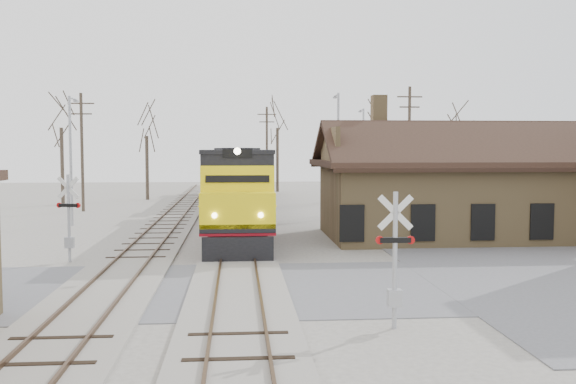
# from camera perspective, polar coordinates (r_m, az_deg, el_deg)

# --- Properties ---
(ground) EXTENTS (140.00, 140.00, 0.00)m
(ground) POSITION_cam_1_polar(r_m,az_deg,el_deg) (22.98, -4.46, -8.50)
(ground) COLOR #A9A499
(ground) RESTS_ON ground
(road) EXTENTS (60.00, 9.00, 0.03)m
(road) POSITION_cam_1_polar(r_m,az_deg,el_deg) (22.97, -4.46, -8.46)
(road) COLOR #5C5C61
(road) RESTS_ON ground
(track_main) EXTENTS (3.40, 90.00, 0.24)m
(track_main) POSITION_cam_1_polar(r_m,az_deg,el_deg) (37.75, -4.49, -3.47)
(track_main) COLOR #A9A499
(track_main) RESTS_ON ground
(track_siding) EXTENTS (3.40, 90.00, 0.24)m
(track_siding) POSITION_cam_1_polar(r_m,az_deg,el_deg) (38.02, -11.30, -3.49)
(track_siding) COLOR #A9A499
(track_siding) RESTS_ON ground
(depot) EXTENTS (15.20, 9.31, 7.90)m
(depot) POSITION_cam_1_polar(r_m,az_deg,el_deg) (36.56, 14.64, -0.15)
(depot) COLOR olive
(depot) RESTS_ON ground
(locomotive_lead) EXTENTS (3.30, 22.07, 4.90)m
(locomotive_lead) POSITION_cam_1_polar(r_m,az_deg,el_deg) (37.58, -4.51, 0.34)
(locomotive_lead) COLOR black
(locomotive_lead) RESTS_ON ground
(locomotive_trailing) EXTENTS (3.30, 22.07, 4.64)m
(locomotive_trailing) POSITION_cam_1_polar(r_m,az_deg,el_deg) (59.89, -4.52, 1.70)
(locomotive_trailing) COLOR black
(locomotive_trailing) RESTS_ON ground
(crossbuck_near) EXTENTS (1.08, 0.28, 3.76)m
(crossbuck_near) POSITION_cam_1_polar(r_m,az_deg,el_deg) (17.82, 9.48, -6.34)
(crossbuck_near) COLOR #A5A8AD
(crossbuck_near) RESTS_ON ground
(crossbuck_far) EXTENTS (1.07, 0.33, 3.80)m
(crossbuck_far) POSITION_cam_1_polar(r_m,az_deg,el_deg) (29.24, -18.90, -2.43)
(crossbuck_far) COLOR #A5A8AD
(crossbuck_far) RESTS_ON ground
(streetlight_a) EXTENTS (0.25, 2.04, 8.18)m
(streetlight_a) POSITION_cam_1_polar(r_m,az_deg,el_deg) (42.89, -18.72, 3.32)
(streetlight_a) COLOR #A5A8AD
(streetlight_a) RESTS_ON ground
(streetlight_b) EXTENTS (0.25, 2.04, 8.89)m
(streetlight_b) POSITION_cam_1_polar(r_m,az_deg,el_deg) (47.02, 4.45, 4.01)
(streetlight_b) COLOR #A5A8AD
(streetlight_b) RESTS_ON ground
(streetlight_c) EXTENTS (0.25, 2.04, 8.48)m
(streetlight_c) POSITION_cam_1_polar(r_m,az_deg,el_deg) (59.01, 6.67, 3.78)
(streetlight_c) COLOR #A5A8AD
(streetlight_c) RESTS_ON ground
(utility_pole_a) EXTENTS (2.00, 0.24, 9.13)m
(utility_pole_a) POSITION_cam_1_polar(r_m,az_deg,el_deg) (52.04, -17.84, 3.61)
(utility_pole_a) COLOR #382D23
(utility_pole_a) RESTS_ON ground
(utility_pole_b) EXTENTS (2.00, 0.24, 9.25)m
(utility_pole_b) POSITION_cam_1_polar(r_m,az_deg,el_deg) (68.39, -1.89, 3.90)
(utility_pole_b) COLOR #382D23
(utility_pole_b) RESTS_ON ground
(utility_pole_c) EXTENTS (2.00, 0.24, 9.72)m
(utility_pole_c) POSITION_cam_1_polar(r_m,az_deg,el_deg) (51.55, 10.71, 4.06)
(utility_pole_c) COLOR #382D23
(utility_pole_c) RESTS_ON ground
(tree_a) EXTENTS (4.44, 4.44, 10.87)m
(tree_a) POSITION_cam_1_polar(r_m,az_deg,el_deg) (58.90, -19.53, 6.47)
(tree_a) COLOR #382D23
(tree_a) RESTS_ON ground
(tree_b) EXTENTS (4.02, 4.02, 9.86)m
(tree_b) POSITION_cam_1_polar(r_m,az_deg,el_deg) (62.11, -12.47, 5.80)
(tree_b) COLOR #382D23
(tree_b) RESTS_ON ground
(tree_c) EXTENTS (4.75, 4.75, 11.64)m
(tree_c) POSITION_cam_1_polar(r_m,az_deg,el_deg) (71.72, -0.95, 6.66)
(tree_c) COLOR #382D23
(tree_c) RESTS_ON ground
(tree_d) EXTENTS (3.85, 3.85, 9.44)m
(tree_d) POSITION_cam_1_polar(r_m,az_deg,el_deg) (63.31, 7.99, 5.54)
(tree_d) COLOR #382D23
(tree_d) RESTS_ON ground
(tree_e) EXTENTS (4.05, 4.05, 9.92)m
(tree_e) POSITION_cam_1_polar(r_m,az_deg,el_deg) (61.17, 15.11, 5.82)
(tree_e) COLOR #382D23
(tree_e) RESTS_ON ground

